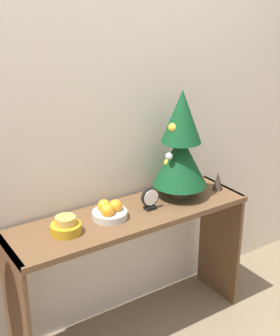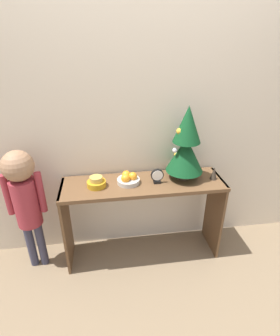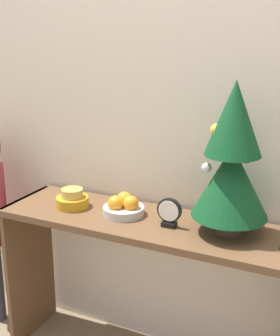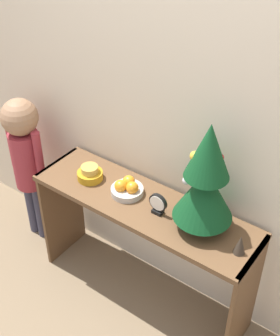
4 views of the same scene
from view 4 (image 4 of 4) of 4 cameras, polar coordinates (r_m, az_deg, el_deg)
The scene contains 9 objects.
ground_plane at distance 2.94m, azimuth -1.92°, elevation -17.10°, with size 12.00×12.00×0.00m, color #7A664C.
back_wall at distance 2.36m, azimuth 3.79°, elevation 8.32°, with size 7.00×0.05×2.50m, color beige.
console_table at distance 2.60m, azimuth 0.37°, elevation -6.90°, with size 1.30×0.38×0.73m.
mini_tree at distance 2.20m, azimuth 8.02°, elevation -1.44°, with size 0.30×0.30×0.60m.
fruit_bowl at distance 2.54m, azimuth -1.57°, elevation -2.47°, with size 0.18×0.18×0.09m.
singing_bowl at distance 2.65m, azimuth -6.12°, elevation -0.69°, with size 0.15×0.15×0.08m.
desk_clock at distance 2.40m, azimuth 2.20°, elevation -4.43°, with size 0.10×0.04×0.12m.
figurine at distance 2.25m, azimuth 12.10°, elevation -9.12°, with size 0.06×0.06×0.11m.
child_figure at distance 3.02m, azimuth -13.82°, elevation 2.12°, with size 0.29×0.23×1.06m.
Camera 4 is at (1.10, -1.34, 2.37)m, focal length 50.00 mm.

